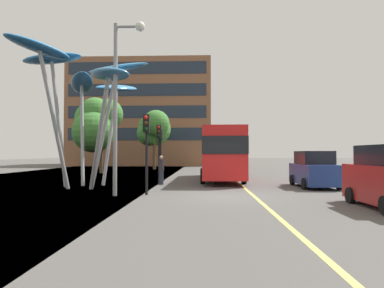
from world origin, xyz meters
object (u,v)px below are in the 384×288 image
at_px(traffic_light_kerb_near, 146,137).
at_px(pedestrian, 161,170).
at_px(traffic_light_kerb_far, 159,141).
at_px(traffic_light_island_mid, 160,143).
at_px(red_bus, 221,151).
at_px(car_parked_mid, 314,170).
at_px(leaf_sculpture, 85,79).
at_px(street_lamp, 122,85).

distance_m(traffic_light_kerb_near, pedestrian, 5.36).
relative_size(traffic_light_kerb_far, traffic_light_island_mid, 1.00).
height_order(red_bus, car_parked_mid, red_bus).
bearing_deg(leaf_sculpture, traffic_light_kerb_far, 27.79).
bearing_deg(red_bus, street_lamp, -118.38).
relative_size(leaf_sculpture, street_lamp, 1.20).
xyz_separation_m(red_bus, pedestrian, (-3.79, -3.69, -1.15)).
bearing_deg(traffic_light_kerb_far, leaf_sculpture, -152.21).
distance_m(traffic_light_kerb_near, traffic_light_island_mid, 9.31).
xyz_separation_m(red_bus, leaf_sculpture, (-7.88, -5.36, 4.02)).
height_order(red_bus, traffic_light_kerb_near, red_bus).
bearing_deg(traffic_light_island_mid, traffic_light_kerb_near, -86.38).
bearing_deg(car_parked_mid, traffic_light_kerb_near, -156.23).
xyz_separation_m(car_parked_mid, street_lamp, (-9.78, -4.12, 3.99)).
bearing_deg(traffic_light_island_mid, street_lamp, -92.83).
relative_size(leaf_sculpture, pedestrian, 5.37).
relative_size(red_bus, traffic_light_kerb_far, 3.01).
bearing_deg(street_lamp, traffic_light_kerb_near, 14.89).
distance_m(red_bus, traffic_light_island_mid, 4.48).
height_order(street_lamp, pedestrian, street_lamp).
bearing_deg(traffic_light_kerb_far, car_parked_mid, -10.21).
height_order(traffic_light_island_mid, street_lamp, street_lamp).
relative_size(car_parked_mid, pedestrian, 2.28).
bearing_deg(street_lamp, traffic_light_kerb_far, 81.10).
xyz_separation_m(traffic_light_kerb_near, car_parked_mid, (8.72, 3.84, -1.69)).
relative_size(traffic_light_island_mid, car_parked_mid, 0.91).
distance_m(traffic_light_island_mid, street_lamp, 9.86).
xyz_separation_m(traffic_light_kerb_near, street_lamp, (-1.06, -0.28, 2.30)).
height_order(red_bus, leaf_sculpture, leaf_sculpture).
bearing_deg(traffic_light_kerb_near, traffic_light_kerb_far, 91.74).
bearing_deg(traffic_light_kerb_near, red_bus, 66.43).
xyz_separation_m(red_bus, traffic_light_kerb_near, (-3.82, -8.75, 0.61)).
bearing_deg(pedestrian, car_parked_mid, -8.00).
bearing_deg(leaf_sculpture, red_bus, 34.25).
bearing_deg(pedestrian, traffic_light_kerb_far, 116.63).
relative_size(traffic_light_kerb_far, street_lamp, 0.46).
bearing_deg(street_lamp, leaf_sculpture, 129.23).
height_order(leaf_sculpture, car_parked_mid, leaf_sculpture).
bearing_deg(leaf_sculpture, traffic_light_kerb_near, -39.86).
height_order(red_bus, pedestrian, red_bus).
bearing_deg(leaf_sculpture, car_parked_mid, 2.02).
xyz_separation_m(street_lamp, pedestrian, (1.09, 5.34, -4.05)).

